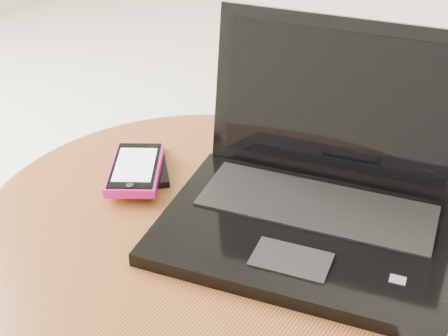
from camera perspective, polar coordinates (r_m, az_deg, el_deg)
The scene contains 4 objects.
table at distance 0.93m, azimuth -1.60°, elevation -9.46°, with size 0.61×0.61×0.48m.
laptop at distance 0.84m, azimuth 8.01°, elevation -2.22°, with size 0.40×0.35×0.23m.
phone_black at distance 0.96m, azimuth -6.78°, elevation 0.19°, with size 0.12×0.12×0.01m.
phone_pink at distance 0.94m, azimuth -7.68°, elevation -0.08°, with size 0.13×0.15×0.02m.
Camera 1 is at (0.42, -0.56, 0.99)m, focal length 52.83 mm.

